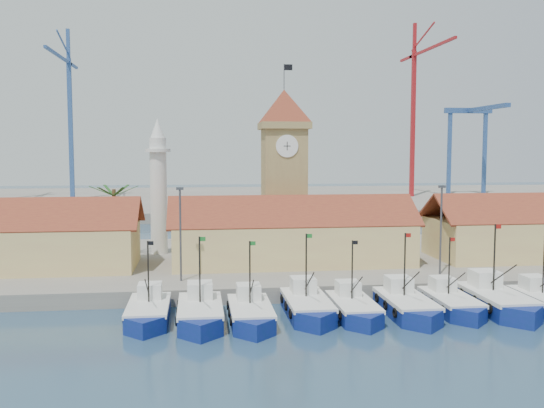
{
  "coord_description": "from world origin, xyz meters",
  "views": [
    {
      "loc": [
        -10.36,
        -45.98,
        14.09
      ],
      "look_at": [
        -2.43,
        18.0,
        8.29
      ],
      "focal_mm": 40.0,
      "sensor_mm": 36.0,
      "label": 1
    }
  ],
  "objects": [
    {
      "name": "hall_center",
      "position": [
        0.0,
        20.0,
        3.99
      ],
      "size": [
        27.04,
        10.13,
        7.61
      ],
      "color": "#DAC977",
      "rests_on": "quay"
    },
    {
      "name": "boat_2",
      "position": [
        -6.15,
        1.92,
        0.73
      ],
      "size": [
        3.39,
        9.28,
        7.03
      ],
      "color": "navy",
      "rests_on": "ground"
    },
    {
      "name": "boat_6",
      "position": [
        11.46,
        3.12,
        0.71
      ],
      "size": [
        3.3,
        9.04,
        6.84
      ],
      "color": "navy",
      "rests_on": "ground"
    },
    {
      "name": "palm_tree",
      "position": [
        -20.0,
        26.0,
        6.25
      ],
      "size": [
        5.6,
        5.03,
        8.39
      ],
      "color": "brown",
      "rests_on": "quay"
    },
    {
      "name": "boat_0",
      "position": [
        -14.46,
        3.42,
        0.72
      ],
      "size": [
        3.36,
        9.21,
        6.97
      ],
      "color": "navy",
      "rests_on": "ground"
    },
    {
      "name": "terminal",
      "position": [
        0.0,
        110.0,
        1.0
      ],
      "size": [
        240.0,
        80.0,
        2.0
      ],
      "primitive_type": "cube",
      "color": "gray",
      "rests_on": "ground"
    },
    {
      "name": "ground",
      "position": [
        0.0,
        0.0,
        0.0
      ],
      "size": [
        400.0,
        400.0,
        0.0
      ],
      "primitive_type": "plane",
      "color": "navy",
      "rests_on": "ground"
    },
    {
      "name": "quay",
      "position": [
        0.0,
        24.0,
        0.75
      ],
      "size": [
        140.0,
        32.0,
        1.5
      ],
      "primitive_type": "cube",
      "color": "gray",
      "rests_on": "ground"
    },
    {
      "name": "boat_1",
      "position": [
        -10.23,
        2.38,
        0.77
      ],
      "size": [
        3.58,
        9.81,
        7.42
      ],
      "color": "navy",
      "rests_on": "ground"
    },
    {
      "name": "clock_tower",
      "position": [
        0.0,
        26.0,
        11.96
      ],
      "size": [
        5.8,
        5.8,
        22.7
      ],
      "color": "#9F8B52",
      "rests_on": "quay"
    },
    {
      "name": "boat_4",
      "position": [
        2.61,
        2.53,
        0.71
      ],
      "size": [
        3.29,
        9.02,
        6.82
      ],
      "color": "navy",
      "rests_on": "ground"
    },
    {
      "name": "boat_7",
      "position": [
        15.53,
        2.82,
        0.83
      ],
      "size": [
        3.87,
        10.59,
        8.02
      ],
      "color": "navy",
      "rests_on": "ground"
    },
    {
      "name": "gantry",
      "position": [
        62.0,
        106.65,
        20.04
      ],
      "size": [
        13.0,
        22.0,
        23.2
      ],
      "color": "#2E518F",
      "rests_on": "terminal"
    },
    {
      "name": "crane_red_right",
      "position": [
        44.84,
        103.31,
        26.62
      ],
      "size": [
        1.0,
        35.0,
        44.01
      ],
      "color": "#A4191D",
      "rests_on": "terminal"
    },
    {
      "name": "lamp_posts",
      "position": [
        0.5,
        12.0,
        6.48
      ],
      "size": [
        80.7,
        0.25,
        9.03
      ],
      "color": "#3F3F44",
      "rests_on": "quay"
    },
    {
      "name": "boat_3",
      "position": [
        -1.2,
        3.33,
        0.76
      ],
      "size": [
        3.56,
        9.74,
        7.37
      ],
      "color": "navy",
      "rests_on": "ground"
    },
    {
      "name": "crane_blue_near",
      "position": [
        -40.96,
        106.48,
        24.87
      ],
      "size": [
        1.0,
        33.28,
        41.12
      ],
      "color": "#2E518F",
      "rests_on": "terminal"
    },
    {
      "name": "minaret",
      "position": [
        -15.0,
        28.0,
        9.73
      ],
      "size": [
        3.0,
        3.0,
        16.3
      ],
      "color": "silver",
      "rests_on": "quay"
    },
    {
      "name": "boat_5",
      "position": [
        7.25,
        2.57,
        0.76
      ],
      "size": [
        3.57,
        9.77,
        7.39
      ],
      "color": "navy",
      "rests_on": "ground"
    }
  ]
}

